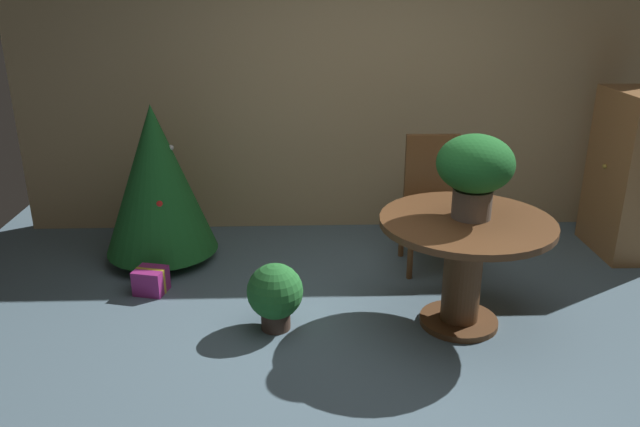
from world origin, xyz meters
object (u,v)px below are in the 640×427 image
object	(u,v)px
round_dining_table	(464,253)
holiday_tree	(157,179)
wooden_cabinet	(630,174)
wooden_chair_far	(433,196)
potted_plant	(275,294)
gift_box_purple	(151,281)
flower_vase	(475,168)

from	to	relation	value
round_dining_table	holiday_tree	xyz separation A→B (m)	(-2.12, 1.08, 0.17)
holiday_tree	wooden_cabinet	size ratio (longest dim) A/B	0.95
round_dining_table	wooden_chair_far	distance (m)	0.96
round_dining_table	wooden_chair_far	xyz separation A→B (m)	(0.00, 0.96, 0.05)
wooden_cabinet	potted_plant	xyz separation A→B (m)	(-2.79, -1.14, -0.41)
gift_box_purple	wooden_chair_far	bearing A→B (deg)	12.22
flower_vase	wooden_cabinet	size ratio (longest dim) A/B	0.39
potted_plant	holiday_tree	bearing A→B (deg)	130.28
flower_vase	wooden_cabinet	bearing A→B (deg)	34.78
round_dining_table	wooden_chair_far	world-z (taller)	wooden_chair_far
holiday_tree	wooden_cabinet	xyz separation A→B (m)	(3.72, 0.05, -0.01)
holiday_tree	potted_plant	size ratio (longest dim) A/B	2.82
holiday_tree	potted_plant	world-z (taller)	holiday_tree
holiday_tree	round_dining_table	bearing A→B (deg)	-27.09
gift_box_purple	potted_plant	distance (m)	1.06
flower_vase	potted_plant	size ratio (longest dim) A/B	1.17
round_dining_table	gift_box_purple	xyz separation A→B (m)	(-2.09, 0.51, -0.41)
round_dining_table	wooden_cabinet	world-z (taller)	wooden_cabinet
round_dining_table	holiday_tree	bearing A→B (deg)	152.91
flower_vase	holiday_tree	bearing A→B (deg)	154.00
wooden_cabinet	potted_plant	bearing A→B (deg)	-157.71
wooden_chair_far	wooden_cabinet	distance (m)	1.61
gift_box_purple	wooden_cabinet	bearing A→B (deg)	9.50
gift_box_purple	wooden_cabinet	world-z (taller)	wooden_cabinet
gift_box_purple	potted_plant	xyz separation A→B (m)	(0.90, -0.53, 0.16)
flower_vase	gift_box_purple	world-z (taller)	flower_vase
holiday_tree	wooden_cabinet	world-z (taller)	wooden_cabinet
flower_vase	wooden_cabinet	world-z (taller)	wooden_cabinet
flower_vase	wooden_chair_far	distance (m)	1.05
gift_box_purple	round_dining_table	bearing A→B (deg)	-13.72
gift_box_purple	potted_plant	world-z (taller)	potted_plant
round_dining_table	holiday_tree	distance (m)	2.38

